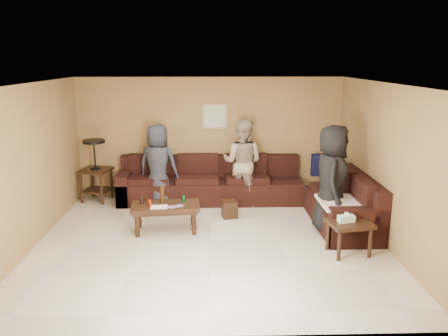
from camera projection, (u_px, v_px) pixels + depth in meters
name	position (u px, v px, depth m)	size (l,w,h in m)	color
room	(209.00, 140.00, 6.64)	(5.60, 5.50, 2.50)	beige
sectional_sofa	(252.00, 193.00, 8.46)	(4.65, 2.90, 0.97)	black
coffee_table	(165.00, 209.00, 7.36)	(1.18, 0.66, 0.76)	black
end_table_left	(96.00, 169.00, 8.91)	(0.67, 0.67, 1.27)	black
side_table_right	(349.00, 226.00, 6.48)	(0.70, 0.61, 0.65)	black
waste_bin	(229.00, 209.00, 8.07)	(0.27, 0.27, 0.32)	black
wall_art	(215.00, 116.00, 9.04)	(0.52, 0.04, 0.52)	tan
person_left	(158.00, 165.00, 8.58)	(0.80, 0.52, 1.64)	#292D39
person_middle	(242.00, 162.00, 8.69)	(0.83, 0.65, 1.71)	tan
person_right	(332.00, 179.00, 7.26)	(0.89, 0.58, 1.82)	black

